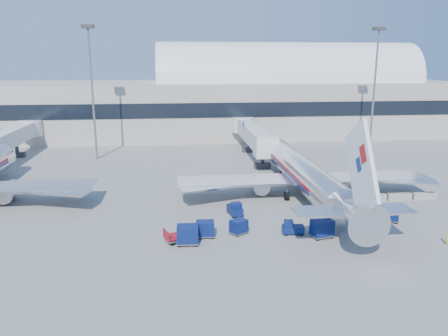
{
  "coord_description": "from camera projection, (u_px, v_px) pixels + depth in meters",
  "views": [
    {
      "loc": [
        -5.97,
        -46.94,
        16.88
      ],
      "look_at": [
        -0.15,
        6.0,
        3.72
      ],
      "focal_mm": 35.0,
      "sensor_mm": 36.0,
      "label": 1
    }
  ],
  "objects": [
    {
      "name": "mast_east",
      "position": [
        376.0,
        72.0,
        78.57
      ],
      "size": [
        2.0,
        1.2,
        22.6
      ],
      "color": "slate",
      "rests_on": "ground"
    },
    {
      "name": "terminal",
      "position": [
        143.0,
        102.0,
        100.73
      ],
      "size": [
        170.0,
        28.15,
        21.0
      ],
      "color": "#B2AA9E",
      "rests_on": "ground"
    },
    {
      "name": "tug_lead",
      "position": [
        292.0,
        228.0,
        43.49
      ],
      "size": [
        2.27,
        1.32,
        1.41
      ],
      "rotation": [
        0.0,
        0.0,
        -0.11
      ],
      "color": "#0A164B",
      "rests_on": "ground"
    },
    {
      "name": "barrier_far",
      "position": [
        424.0,
        196.0,
        54.41
      ],
      "size": [
        3.0,
        0.55,
        0.9
      ],
      "primitive_type": "cube",
      "color": "#9E9E96",
      "rests_on": "ground"
    },
    {
      "name": "ground",
      "position": [
        231.0,
        212.0,
        49.98
      ],
      "size": [
        260.0,
        260.0,
        0.0
      ],
      "primitive_type": "plane",
      "color": "gray",
      "rests_on": "ground"
    },
    {
      "name": "barrier_mid",
      "position": [
        399.0,
        197.0,
        54.06
      ],
      "size": [
        3.0,
        0.55,
        0.9
      ],
      "primitive_type": "cube",
      "color": "#9E9E96",
      "rests_on": "ground"
    },
    {
      "name": "cart_solo_far",
      "position": [
        390.0,
        213.0,
        46.92
      ],
      "size": [
        2.4,
        2.25,
        1.69
      ],
      "rotation": [
        0.0,
        0.0,
        -0.54
      ],
      "color": "#0A164B",
      "rests_on": "ground"
    },
    {
      "name": "tug_left",
      "position": [
        235.0,
        209.0,
        48.77
      ],
      "size": [
        1.64,
        2.64,
        1.61
      ],
      "rotation": [
        0.0,
        0.0,
        1.74
      ],
      "color": "#0A164B",
      "rests_on": "ground"
    },
    {
      "name": "jetbridge_near",
      "position": [
        251.0,
        133.0,
        79.57
      ],
      "size": [
        4.4,
        27.5,
        6.25
      ],
      "color": "silver",
      "rests_on": "ground"
    },
    {
      "name": "ramp_worker",
      "position": [
        448.0,
        238.0,
        40.72
      ],
      "size": [
        0.46,
        0.62,
        1.58
      ],
      "primitive_type": "imported",
      "rotation": [
        0.0,
        0.0,
        1.72
      ],
      "color": "#E8F71A",
      "rests_on": "ground"
    },
    {
      "name": "cart_train_b",
      "position": [
        205.0,
        229.0,
        42.71
      ],
      "size": [
        1.86,
        1.44,
        1.61
      ],
      "rotation": [
        0.0,
        0.0,
        -0.03
      ],
      "color": "#0A164B",
      "rests_on": "ground"
    },
    {
      "name": "cart_open_red",
      "position": [
        178.0,
        237.0,
        41.71
      ],
      "size": [
        2.89,
        2.46,
        0.66
      ],
      "rotation": [
        0.0,
        0.0,
        0.35
      ],
      "color": "slate",
      "rests_on": "ground"
    },
    {
      "name": "airliner_main",
      "position": [
        306.0,
        175.0,
        54.68
      ],
      "size": [
        32.0,
        37.26,
        12.07
      ],
      "color": "silver",
      "rests_on": "ground"
    },
    {
      "name": "cart_train_a",
      "position": [
        239.0,
        226.0,
        43.52
      ],
      "size": [
        2.08,
        1.99,
        1.46
      ],
      "rotation": [
        0.0,
        0.0,
        0.62
      ],
      "color": "#0A164B",
      "rests_on": "ground"
    },
    {
      "name": "tug_right",
      "position": [
        331.0,
        213.0,
        47.64
      ],
      "size": [
        2.44,
        2.31,
        1.46
      ],
      "rotation": [
        0.0,
        0.0,
        -0.71
      ],
      "color": "#0A164B",
      "rests_on": "ground"
    },
    {
      "name": "jetbridge_mid",
      "position": [
        11.0,
        138.0,
        75.11
      ],
      "size": [
        4.4,
        27.5,
        6.25
      ],
      "color": "silver",
      "rests_on": "ground"
    },
    {
      "name": "barrier_near",
      "position": [
        374.0,
        198.0,
        53.71
      ],
      "size": [
        3.0,
        0.55,
        0.9
      ],
      "primitive_type": "cube",
      "color": "#9E9E96",
      "rests_on": "ground"
    },
    {
      "name": "cart_train_c",
      "position": [
        188.0,
        234.0,
        40.97
      ],
      "size": [
        2.14,
        1.66,
        1.84
      ],
      "rotation": [
        0.0,
        0.0,
        -0.03
      ],
      "color": "#0A164B",
      "rests_on": "ground"
    },
    {
      "name": "cart_solo_near",
      "position": [
        322.0,
        228.0,
        42.6
      ],
      "size": [
        2.35,
        1.98,
        1.82
      ],
      "rotation": [
        0.0,
        0.0,
        0.22
      ],
      "color": "#0A164B",
      "rests_on": "ground"
    },
    {
      "name": "mast_west",
      "position": [
        91.0,
        73.0,
        73.26
      ],
      "size": [
        2.0,
        1.2,
        22.6
      ],
      "color": "slate",
      "rests_on": "ground"
    }
  ]
}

